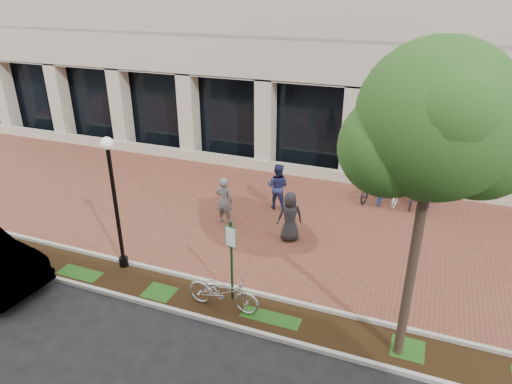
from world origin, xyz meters
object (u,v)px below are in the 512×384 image
(parking_sign, at_px, (231,251))
(pedestrian_mid, at_px, (278,186))
(lamppost, at_px, (115,197))
(bike_rack_cluster, at_px, (399,191))
(locked_bicycle, at_px, (223,291))
(pedestrian_left, at_px, (224,201))
(bollard, at_px, (443,191))
(street_tree, at_px, (438,131))
(pedestrian_right, at_px, (290,217))

(parking_sign, height_order, pedestrian_mid, parking_sign)
(lamppost, relative_size, bike_rack_cluster, 1.35)
(pedestrian_mid, bearing_deg, bike_rack_cluster, -152.96)
(locked_bicycle, distance_m, pedestrian_left, 4.91)
(locked_bicycle, height_order, bike_rack_cluster, bike_rack_cluster)
(parking_sign, height_order, lamppost, lamppost)
(pedestrian_left, height_order, bollard, pedestrian_left)
(pedestrian_mid, xyz_separation_m, bike_rack_cluster, (4.40, 2.16, -0.39))
(lamppost, height_order, bollard, lamppost)
(lamppost, distance_m, street_tree, 8.99)
(lamppost, height_order, locked_bicycle, lamppost)
(street_tree, xyz_separation_m, bike_rack_cluster, (-0.84, 8.44, -4.98))
(locked_bicycle, height_order, pedestrian_mid, pedestrian_mid)
(parking_sign, xyz_separation_m, pedestrian_right, (0.51, 3.70, -0.67))
(pedestrian_left, bearing_deg, parking_sign, 117.88)
(parking_sign, bearing_deg, pedestrian_left, 127.68)
(lamppost, height_order, pedestrian_left, lamppost)
(pedestrian_mid, relative_size, pedestrian_right, 1.04)
(lamppost, relative_size, pedestrian_mid, 2.29)
(bike_rack_cluster, bearing_deg, pedestrian_left, -137.24)
(pedestrian_left, height_order, pedestrian_mid, pedestrian_mid)
(parking_sign, relative_size, bollard, 2.81)
(street_tree, height_order, pedestrian_right, street_tree)
(parking_sign, relative_size, pedestrian_mid, 1.33)
(pedestrian_mid, distance_m, bollard, 6.77)
(street_tree, xyz_separation_m, pedestrian_mid, (-5.24, 6.28, -4.59))
(locked_bicycle, bearing_deg, lamppost, 78.60)
(pedestrian_left, bearing_deg, bollard, -146.22)
(bike_rack_cluster, bearing_deg, pedestrian_mid, -145.77)
(lamppost, height_order, pedestrian_right, lamppost)
(pedestrian_right, bearing_deg, lamppost, 8.95)
(pedestrian_left, bearing_deg, pedestrian_mid, -126.65)
(parking_sign, relative_size, lamppost, 0.58)
(parking_sign, xyz_separation_m, pedestrian_left, (-2.08, 4.02, -0.66))
(street_tree, bearing_deg, bike_rack_cluster, 95.72)
(locked_bicycle, distance_m, pedestrian_right, 4.20)
(pedestrian_left, xyz_separation_m, bike_rack_cluster, (5.81, 4.02, -0.37))
(pedestrian_mid, height_order, bike_rack_cluster, pedestrian_mid)
(street_tree, height_order, pedestrian_left, street_tree)
(lamppost, relative_size, bollard, 4.84)
(street_tree, distance_m, pedestrian_left, 9.22)
(pedestrian_right, bearing_deg, parking_sign, 52.86)
(locked_bicycle, relative_size, bollard, 2.38)
(pedestrian_left, bearing_deg, pedestrian_right, 173.57)
(lamppost, xyz_separation_m, street_tree, (8.40, -0.68, 3.12))
(locked_bicycle, distance_m, bollard, 10.81)
(lamppost, distance_m, bollard, 12.75)
(street_tree, height_order, pedestrian_mid, street_tree)
(bollard, bearing_deg, street_tree, -94.89)
(parking_sign, bearing_deg, bike_rack_cluster, 75.44)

